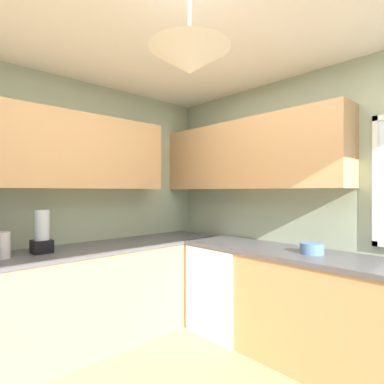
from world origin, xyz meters
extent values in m
cube|color=#9EAD8E|center=(0.00, 1.69, 1.27)|extent=(3.79, 0.06, 2.54)
cube|color=#9EAD8E|center=(-1.87, 0.00, 1.27)|extent=(0.06, 3.44, 2.54)
cube|color=white|center=(0.41, 1.64, 1.51)|extent=(0.04, 0.04, 1.03)
cube|color=tan|center=(-1.68, -0.20, 1.80)|extent=(0.32, 2.32, 0.70)
cube|color=tan|center=(-0.78, 1.50, 1.80)|extent=(2.11, 0.32, 0.70)
cylinder|color=#B7B7BC|center=(0.00, 0.00, 2.36)|extent=(0.02, 0.02, 0.35)
cone|color=silver|center=(0.00, 0.00, 2.12)|extent=(0.44, 0.44, 0.14)
cube|color=tan|center=(-1.53, 0.00, 0.43)|extent=(0.62, 3.02, 0.87)
cube|color=#4C4C51|center=(-1.53, 0.00, 0.89)|extent=(0.65, 3.05, 0.04)
cube|color=tan|center=(0.21, 1.35, 0.43)|extent=(2.85, 0.62, 0.87)
cube|color=#4C4C51|center=(0.21, 1.35, 0.89)|extent=(2.88, 0.65, 0.04)
cube|color=white|center=(-0.87, 1.32, 0.43)|extent=(0.60, 0.60, 0.86)
cylinder|color=#B7B7BC|center=(-1.51, -0.57, 1.01)|extent=(0.12, 0.12, 0.20)
cylinder|color=#4C7099|center=(0.02, 1.35, 0.95)|extent=(0.19, 0.19, 0.09)
cube|color=black|center=(-1.53, -0.28, 0.96)|extent=(0.15, 0.15, 0.11)
cylinder|color=#B2BCC6|center=(-1.53, -0.28, 1.14)|extent=(0.12, 0.12, 0.25)
camera|label=1|loc=(1.22, -1.11, 1.42)|focal=28.97mm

